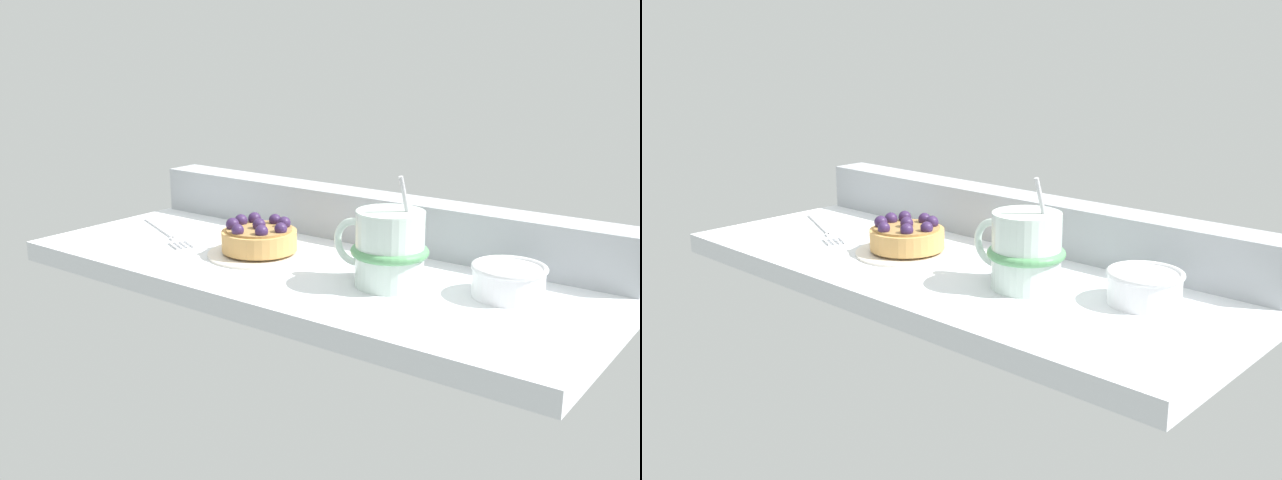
{
  "view_description": "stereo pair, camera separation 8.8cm",
  "coord_description": "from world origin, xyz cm",
  "views": [
    {
      "loc": [
        53.13,
        -69.4,
        26.75
      ],
      "look_at": [
        2.58,
        -1.56,
        3.63
      ],
      "focal_mm": 41.48,
      "sensor_mm": 36.0,
      "label": 1
    },
    {
      "loc": [
        59.87,
        -63.81,
        26.75
      ],
      "look_at": [
        2.58,
        -1.56,
        3.63
      ],
      "focal_mm": 41.48,
      "sensor_mm": 36.0,
      "label": 2
    }
  ],
  "objects": [
    {
      "name": "sugar_bowl",
      "position": [
        24.57,
        2.63,
        1.91
      ],
      "size": [
        8.11,
        8.11,
        3.56
      ],
      "color": "white",
      "rests_on": "ground_plane"
    },
    {
      "name": "coffee_mug",
      "position": [
        12.19,
        -1.81,
        4.26
      ],
      "size": [
        11.88,
        8.74,
        12.64
      ],
      "color": "silver",
      "rests_on": "ground_plane"
    },
    {
      "name": "ground_plane",
      "position": [
        0.0,
        0.0,
        -1.3
      ],
      "size": [
        73.87,
        31.16,
        2.6
      ],
      "primitive_type": "cube",
      "color": "silver"
    },
    {
      "name": "dessert_fork",
      "position": [
        -24.9,
        -1.58,
        0.3
      ],
      "size": [
        17.27,
        8.71,
        0.6
      ],
      "color": "silver",
      "rests_on": "ground_plane"
    },
    {
      "name": "raspberry_tart",
      "position": [
        -7.28,
        -1.29,
        2.34
      ],
      "size": [
        9.6,
        9.6,
        4.21
      ],
      "color": "tan",
      "rests_on": "dessert_plate"
    },
    {
      "name": "dessert_plate",
      "position": [
        -7.24,
        -1.32,
        0.32
      ],
      "size": [
        13.32,
        13.32,
        0.68
      ],
      "color": "silver",
      "rests_on": "ground_plane"
    },
    {
      "name": "window_rail_back",
      "position": [
        0.0,
        12.83,
        3.29
      ],
      "size": [
        72.4,
        5.49,
        6.58
      ],
      "primitive_type": "cube",
      "color": "#9EA3A8",
      "rests_on": "ground_plane"
    }
  ]
}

